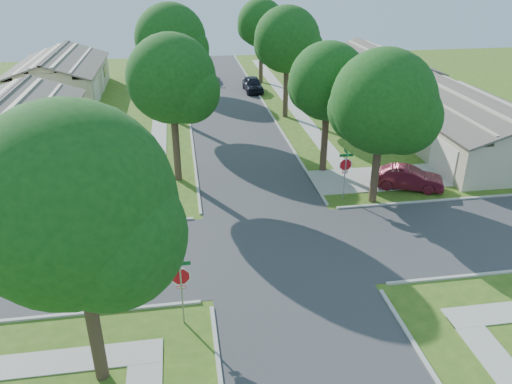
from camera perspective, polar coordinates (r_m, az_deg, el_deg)
The scene contains 22 objects.
ground at distance 24.35m, azimuth 2.68°, elevation -6.45°, with size 100.00×100.00×0.00m, color #365818.
road_ns at distance 24.34m, azimuth 2.68°, elevation -6.44°, with size 7.00×100.00×0.02m, color #333335.
sidewalk_ne at distance 49.05m, azimuth 3.75°, elevation 10.41°, with size 1.20×40.00×0.04m, color #9E9B91.
sidewalk_nw at distance 47.97m, azimuth -10.85°, elevation 9.65°, with size 1.20×40.00×0.04m, color #9E9B91.
driveway at distance 32.54m, azimuth 13.95°, elevation 1.53°, with size 8.80×3.60×0.05m, color #9E9B91.
stop_sign_sw at distance 18.94m, azimuth -8.59°, elevation -9.85°, with size 1.05×0.80×2.98m.
stop_sign_ne at distance 28.60m, azimuth 10.19°, elevation 2.86°, with size 1.05×0.80×2.98m.
tree_e_near at distance 31.40m, azimuth 8.31°, elevation 12.01°, with size 4.97×4.80×8.28m.
tree_e_mid at distance 42.67m, azimuth 3.64°, elevation 16.67°, with size 5.59×5.40×9.21m.
tree_e_far at distance 55.35m, azimuth 0.64°, elevation 18.51°, with size 5.17×5.00×8.72m.
tree_w_near at distance 29.96m, azimuth -9.52°, elevation 12.20°, with size 5.38×5.20×8.97m.
tree_w_mid at distance 41.67m, azimuth -9.64°, elevation 16.48°, with size 5.80×5.60×9.56m.
tree_w_far at distance 54.67m, azimuth -9.61°, elevation 17.59°, with size 4.76×4.60×8.04m.
tree_sw_corner at distance 15.10m, azimuth -19.90°, elevation -2.26°, with size 6.21×6.00×9.55m.
tree_ne_corner at distance 27.59m, azimuth 14.40°, elevation 9.46°, with size 5.80×5.60×8.66m.
house_ne_near at distance 38.89m, azimuth 23.22°, elevation 6.54°, with size 8.42×13.60×4.23m.
house_ne_far at distance 54.39m, azimuth 13.60°, elevation 12.92°, with size 8.42×13.60×4.23m.
house_nw_near at distance 38.78m, azimuth -26.12°, elevation 5.92°, with size 8.42×13.60×4.23m.
house_nw_far at distance 54.66m, azimuth -21.50°, elevation 11.94°, with size 8.42×13.60×4.23m.
car_driveway at distance 31.39m, azimuth 16.97°, elevation 1.54°, with size 1.43×4.11×1.35m, color #55111E.
car_curb_east at distance 52.16m, azimuth -0.37°, elevation 12.21°, with size 1.75×4.34×1.48m, color black.
car_curb_west at distance 57.57m, azimuth -5.74°, elevation 13.28°, with size 1.78×4.39×1.27m, color black.
Camera 1 is at (-4.29, -20.15, 12.97)m, focal length 35.00 mm.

